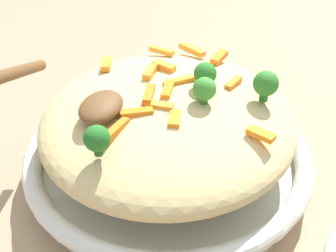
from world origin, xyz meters
TOP-DOWN VIEW (x-y plane):
  - ground_plane at (0.00, 0.00)m, footprint 2.40×2.40m
  - serving_bowl at (0.00, 0.00)m, footprint 0.32×0.32m
  - pasta_mound at (0.00, 0.00)m, footprint 0.29×0.27m
  - carrot_piece_0 at (0.10, 0.04)m, footprint 0.02×0.03m
  - carrot_piece_1 at (0.05, 0.02)m, footprint 0.02×0.03m
  - carrot_piece_2 at (0.04, -0.06)m, footprint 0.03×0.02m
  - carrot_piece_3 at (0.02, -0.01)m, footprint 0.03×0.03m
  - carrot_piece_4 at (0.03, 0.03)m, footprint 0.03×0.01m
  - carrot_piece_5 at (-0.02, 0.02)m, footprint 0.03×0.01m
  - carrot_piece_6 at (0.10, -0.04)m, footprint 0.03×0.02m
  - carrot_piece_7 at (-0.04, -0.02)m, footprint 0.03×0.01m
  - carrot_piece_8 at (0.00, -0.00)m, footprint 0.03×0.01m
  - carrot_piece_9 at (-0.04, -0.10)m, footprint 0.02×0.03m
  - carrot_piece_10 at (0.11, -0.00)m, footprint 0.03×0.04m
  - carrot_piece_11 at (-0.05, 0.02)m, footprint 0.02×0.03m
  - carrot_piece_12 at (0.04, 0.09)m, footprint 0.03×0.02m
  - carrot_piece_13 at (-0.03, -0.00)m, footprint 0.01×0.03m
  - carrot_piece_14 at (-0.07, 0.03)m, footprint 0.04×0.02m
  - broccoli_floret_0 at (0.02, -0.03)m, footprint 0.02×0.02m
  - broccoli_floret_1 at (-0.10, 0.03)m, footprint 0.02×0.02m
  - broccoli_floret_2 at (-0.01, -0.04)m, footprint 0.02×0.02m
  - broccoli_floret_3 at (0.02, -0.10)m, footprint 0.03×0.03m
  - serving_spoon at (-0.06, 0.08)m, footprint 0.17×0.13m

SIDE VIEW (x-z plane):
  - ground_plane at x=0.00m, z-range 0.00..0.00m
  - serving_bowl at x=0.00m, z-range 0.00..0.05m
  - pasta_mound at x=0.00m, z-range 0.04..0.11m
  - carrot_piece_9 at x=-0.04m, z-range 0.11..0.11m
  - carrot_piece_0 at x=0.10m, z-range 0.11..0.11m
  - carrot_piece_10 at x=0.11m, z-range 0.11..0.11m
  - carrot_piece_6 at x=0.10m, z-range 0.11..0.11m
  - carrot_piece_12 at x=0.04m, z-range 0.11..0.11m
  - carrot_piece_14 at x=-0.07m, z-range 0.11..0.11m
  - carrot_piece_2 at x=0.04m, z-range 0.11..0.11m
  - carrot_piece_7 at x=-0.04m, z-range 0.11..0.11m
  - carrot_piece_11 at x=-0.05m, z-range 0.11..0.12m
  - carrot_piece_13 at x=-0.03m, z-range 0.11..0.12m
  - carrot_piece_1 at x=0.05m, z-range 0.11..0.12m
  - carrot_piece_3 at x=0.02m, z-range 0.11..0.12m
  - carrot_piece_8 at x=0.00m, z-range 0.11..0.12m
  - carrot_piece_4 at x=0.03m, z-range 0.11..0.12m
  - carrot_piece_5 at x=-0.02m, z-range 0.11..0.12m
  - broccoli_floret_1 at x=-0.10m, z-range 0.11..0.14m
  - broccoli_floret_3 at x=0.02m, z-range 0.11..0.14m
  - broccoli_floret_2 at x=-0.01m, z-range 0.11..0.14m
  - broccoli_floret_0 at x=0.02m, z-range 0.11..0.14m
  - serving_spoon at x=-0.06m, z-range 0.09..0.17m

